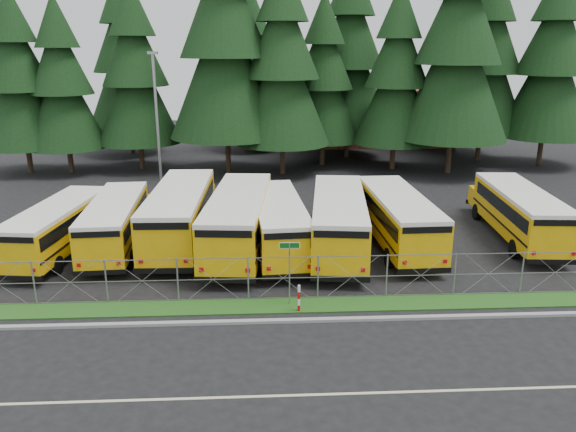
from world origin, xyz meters
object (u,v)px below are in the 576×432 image
at_px(bus_6, 396,219).
at_px(street_sign, 290,260).
at_px(bus_2, 181,215).
at_px(bus_4, 277,224).
at_px(striped_bollard, 299,299).
at_px(bus_east, 517,214).
at_px(bus_0, 61,228).
at_px(bus_1, 117,224).
at_px(bus_5, 339,222).
at_px(light_standard, 157,119).
at_px(bus_3, 239,221).

bearing_deg(bus_6, street_sign, -132.60).
xyz_separation_m(bus_2, bus_4, (5.26, -1.39, -0.16)).
xyz_separation_m(bus_6, striped_bollard, (-5.88, -7.88, -0.86)).
bearing_deg(bus_east, bus_0, -172.96).
relative_size(bus_0, bus_4, 0.94).
xyz_separation_m(bus_1, bus_5, (11.90, -0.87, 0.17)).
height_order(bus_6, street_sign, bus_6).
bearing_deg(bus_0, bus_6, 7.78).
bearing_deg(bus_4, light_standard, 119.53).
xyz_separation_m(street_sign, light_standard, (-8.45, 18.93, 3.47)).
xyz_separation_m(bus_5, light_standard, (-11.42, 12.33, 3.97)).
bearing_deg(bus_3, bus_2, 164.16).
height_order(street_sign, striped_bollard, street_sign).
bearing_deg(street_sign, bus_3, 108.51).
height_order(bus_6, light_standard, light_standard).
bearing_deg(light_standard, bus_3, -62.99).
relative_size(bus_1, bus_2, 0.86).
distance_m(bus_0, light_standard, 13.11).
height_order(bus_1, bus_5, bus_5).
bearing_deg(bus_6, bus_0, 179.12).
xyz_separation_m(bus_6, light_standard, (-14.67, 11.74, 4.04)).
xyz_separation_m(bus_4, light_standard, (-8.16, 12.19, 4.08)).
relative_size(bus_2, bus_3, 1.00).
xyz_separation_m(bus_0, bus_4, (11.40, -0.19, 0.09)).
bearing_deg(light_standard, bus_east, -26.85).
height_order(bus_0, light_standard, light_standard).
distance_m(bus_0, street_sign, 13.61).
bearing_deg(striped_bollard, bus_0, 147.63).
distance_m(bus_2, bus_4, 5.44).
height_order(bus_east, street_sign, bus_east).
height_order(bus_1, bus_3, bus_3).
distance_m(bus_east, striped_bollard, 15.58).
bearing_deg(bus_3, street_sign, -66.33).
bearing_deg(bus_1, light_standard, 84.25).
bearing_deg(bus_4, bus_1, 170.90).
xyz_separation_m(bus_3, street_sign, (2.30, -6.88, 0.46)).
bearing_deg(bus_east, bus_2, -175.86).
relative_size(bus_0, bus_6, 0.91).
height_order(bus_1, street_sign, street_sign).
distance_m(bus_4, bus_east, 13.65).
xyz_separation_m(bus_0, light_standard, (3.24, 12.00, 4.17)).
relative_size(bus_1, bus_4, 0.96).
height_order(bus_2, bus_5, bus_2).
relative_size(bus_6, bus_east, 1.01).
relative_size(bus_0, street_sign, 3.61).
bearing_deg(bus_1, street_sign, -43.27).
bearing_deg(bus_4, bus_3, 171.59).
bearing_deg(bus_east, bus_4, -170.27).
bearing_deg(striped_bollard, bus_6, 53.30).
height_order(bus_2, bus_east, bus_2).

